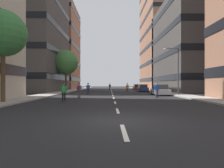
{
  "coord_description": "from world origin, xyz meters",
  "views": [
    {
      "loc": [
        -0.5,
        -8.37,
        1.61
      ],
      "look_at": [
        0.0,
        26.47,
        1.59
      ],
      "focal_mm": 30.45,
      "sensor_mm": 36.0,
      "label": 1
    }
  ],
  "objects_px": {
    "skater_1": "(127,87)",
    "skater_5": "(157,89)",
    "parked_car_near": "(143,88)",
    "streetlamp_right": "(176,66)",
    "parked_car_far": "(160,90)",
    "skater_3": "(88,88)",
    "skater_0": "(110,86)",
    "street_tree_mid": "(3,34)",
    "skater_2": "(64,91)",
    "parked_car_mid": "(137,87)",
    "skater_4": "(79,89)",
    "street_tree_near": "(66,62)"
  },
  "relations": [
    {
      "from": "parked_car_far",
      "to": "skater_3",
      "type": "relative_size",
      "value": 2.47
    },
    {
      "from": "street_tree_mid",
      "to": "skater_3",
      "type": "relative_size",
      "value": 4.27
    },
    {
      "from": "skater_1",
      "to": "skater_5",
      "type": "relative_size",
      "value": 1.0
    },
    {
      "from": "parked_car_near",
      "to": "street_tree_mid",
      "type": "distance_m",
      "value": 29.88
    },
    {
      "from": "parked_car_mid",
      "to": "skater_2",
      "type": "distance_m",
      "value": 33.82
    },
    {
      "from": "streetlamp_right",
      "to": "skater_4",
      "type": "relative_size",
      "value": 3.65
    },
    {
      "from": "skater_3",
      "to": "skater_1",
      "type": "bearing_deg",
      "value": 49.15
    },
    {
      "from": "skater_4",
      "to": "parked_car_far",
      "type": "bearing_deg",
      "value": 25.22
    },
    {
      "from": "skater_2",
      "to": "skater_4",
      "type": "height_order",
      "value": "same"
    },
    {
      "from": "skater_4",
      "to": "skater_5",
      "type": "relative_size",
      "value": 1.0
    },
    {
      "from": "street_tree_mid",
      "to": "skater_1",
      "type": "relative_size",
      "value": 4.27
    },
    {
      "from": "streetlamp_right",
      "to": "skater_4",
      "type": "height_order",
      "value": "streetlamp_right"
    },
    {
      "from": "streetlamp_right",
      "to": "skater_2",
      "type": "bearing_deg",
      "value": -145.1
    },
    {
      "from": "parked_car_far",
      "to": "street_tree_mid",
      "type": "bearing_deg",
      "value": -145.77
    },
    {
      "from": "parked_car_mid",
      "to": "streetlamp_right",
      "type": "distance_m",
      "value": 23.05
    },
    {
      "from": "street_tree_near",
      "to": "skater_0",
      "type": "distance_m",
      "value": 14.07
    },
    {
      "from": "parked_car_mid",
      "to": "skater_0",
      "type": "distance_m",
      "value": 7.06
    },
    {
      "from": "streetlamp_right",
      "to": "street_tree_mid",
      "type": "bearing_deg",
      "value": -150.36
    },
    {
      "from": "skater_4",
      "to": "skater_1",
      "type": "bearing_deg",
      "value": 66.19
    },
    {
      "from": "parked_car_mid",
      "to": "skater_2",
      "type": "bearing_deg",
      "value": -109.35
    },
    {
      "from": "parked_car_near",
      "to": "streetlamp_right",
      "type": "xyz_separation_m",
      "value": [
        1.98,
        -14.5,
        3.44
      ]
    },
    {
      "from": "skater_3",
      "to": "skater_5",
      "type": "relative_size",
      "value": 1.0
    },
    {
      "from": "parked_car_far",
      "to": "skater_1",
      "type": "bearing_deg",
      "value": 107.99
    },
    {
      "from": "skater_2",
      "to": "parked_car_near",
      "type": "bearing_deg",
      "value": 64.7
    },
    {
      "from": "street_tree_mid",
      "to": "parked_car_near",
      "type": "bearing_deg",
      "value": 57.12
    },
    {
      "from": "parked_car_near",
      "to": "streetlamp_right",
      "type": "relative_size",
      "value": 0.68
    },
    {
      "from": "skater_0",
      "to": "skater_3",
      "type": "distance_m",
      "value": 18.84
    },
    {
      "from": "parked_car_mid",
      "to": "skater_0",
      "type": "height_order",
      "value": "skater_0"
    },
    {
      "from": "skater_4",
      "to": "skater_0",
      "type": "bearing_deg",
      "value": 82.28
    },
    {
      "from": "skater_0",
      "to": "skater_5",
      "type": "bearing_deg",
      "value": -78.7
    },
    {
      "from": "skater_1",
      "to": "skater_0",
      "type": "bearing_deg",
      "value": 108.2
    },
    {
      "from": "street_tree_near",
      "to": "skater_5",
      "type": "relative_size",
      "value": 4.69
    },
    {
      "from": "parked_car_far",
      "to": "skater_3",
      "type": "bearing_deg",
      "value": 164.05
    },
    {
      "from": "street_tree_mid",
      "to": "skater_3",
      "type": "bearing_deg",
      "value": 68.37
    },
    {
      "from": "streetlamp_right",
      "to": "skater_3",
      "type": "distance_m",
      "value": 13.37
    },
    {
      "from": "skater_0",
      "to": "skater_5",
      "type": "height_order",
      "value": "same"
    },
    {
      "from": "skater_1",
      "to": "street_tree_mid",
      "type": "bearing_deg",
      "value": -119.59
    },
    {
      "from": "streetlamp_right",
      "to": "skater_5",
      "type": "relative_size",
      "value": 3.65
    },
    {
      "from": "skater_0",
      "to": "skater_3",
      "type": "xyz_separation_m",
      "value": [
        -3.45,
        -18.53,
        -0.03
      ]
    },
    {
      "from": "skater_0",
      "to": "skater_1",
      "type": "distance_m",
      "value": 11.08
    },
    {
      "from": "street_tree_mid",
      "to": "skater_2",
      "type": "xyz_separation_m",
      "value": [
        4.78,
        1.03,
        -4.8
      ]
    },
    {
      "from": "parked_car_mid",
      "to": "parked_car_far",
      "type": "relative_size",
      "value": 1.0
    },
    {
      "from": "skater_2",
      "to": "parked_car_far",
      "type": "bearing_deg",
      "value": 41.32
    },
    {
      "from": "streetlamp_right",
      "to": "skater_0",
      "type": "distance_m",
      "value": 24.14
    },
    {
      "from": "street_tree_mid",
      "to": "parked_car_far",
      "type": "bearing_deg",
      "value": 34.23
    },
    {
      "from": "skater_0",
      "to": "street_tree_near",
      "type": "bearing_deg",
      "value": -132.9
    },
    {
      "from": "street_tree_mid",
      "to": "streetlamp_right",
      "type": "bearing_deg",
      "value": 29.64
    },
    {
      "from": "street_tree_near",
      "to": "skater_5",
      "type": "xyz_separation_m",
      "value": [
        14.27,
        -16.94,
        -5.01
      ]
    },
    {
      "from": "parked_car_far",
      "to": "skater_4",
      "type": "height_order",
      "value": "skater_4"
    },
    {
      "from": "parked_car_near",
      "to": "streetlamp_right",
      "type": "height_order",
      "value": "streetlamp_right"
    }
  ]
}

